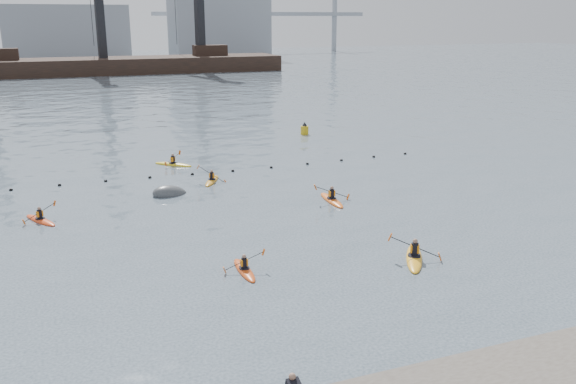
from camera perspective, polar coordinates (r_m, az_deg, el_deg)
name	(u,v)px	position (r m, az deg, el deg)	size (l,w,h in m)	color
ground	(366,299)	(25.11, 7.32, -9.88)	(400.00, 400.00, 0.00)	#323D49
float_line	(212,172)	(44.87, -7.12, 1.86)	(33.24, 0.73, 0.24)	black
barge_pier	(103,64)	(130.45, -16.96, 11.37)	(72.00, 19.30, 29.50)	black
skyline	(96,24)	(170.49, -17.56, 14.74)	(141.00, 28.00, 22.00)	gray
kayaker_0	(244,269)	(27.48, -4.11, -7.23)	(1.96, 2.85, 1.05)	#C74312
kayaker_1	(414,257)	(29.27, 11.73, -5.99)	(2.54, 3.48, 1.36)	gold
kayaker_2	(40,220)	(36.61, -22.16, -2.40)	(1.92, 2.87, 1.09)	#E14015
kayaker_3	(212,180)	(42.38, -7.13, 1.10)	(1.92, 2.91, 1.28)	#C37F17
kayaker_4	(332,199)	(37.67, 4.11, -0.70)	(2.35, 3.44, 1.29)	orange
kayaker_5	(173,164)	(47.59, -10.70, 2.60)	(2.80, 2.66, 1.07)	yellow
mooring_buoy	(170,194)	(39.74, -10.97, -0.22)	(2.35, 1.39, 1.18)	#404245
nav_buoy	(305,130)	(59.27, 1.56, 5.81)	(0.76, 0.76, 1.38)	gold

